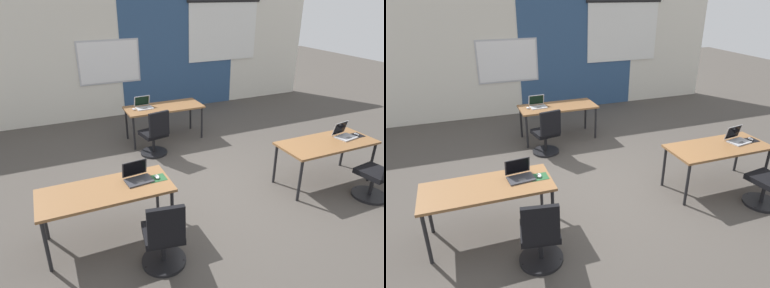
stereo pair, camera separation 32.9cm
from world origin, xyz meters
The scene contains 16 objects.
ground_plane centered at (0.00, 0.00, 0.00)m, with size 24.00×24.00×0.00m.
back_wall_assembly centered at (0.05, 4.20, 1.41)m, with size 10.00×0.27×2.80m.
desk_near_left centered at (-1.75, -0.60, 0.66)m, with size 1.60×0.70×0.72m.
desk_near_right centered at (1.75, -0.60, 0.66)m, with size 1.60×0.70×0.72m.
desk_far_center centered at (0.00, 2.20, 0.66)m, with size 1.60×0.70×0.72m.
laptop_far_left centered at (-0.41, 2.27, 0.77)m, with size 0.34×0.30×0.23m.
mouse_far_left centered at (-0.63, 2.22, 0.74)m, with size 0.09×0.11×0.03m.
chair_far_left centered at (-0.44, 1.50, 0.38)m, with size 0.52×0.57×0.92m.
laptop_near_left_inner centered at (-1.33, -0.53, 0.77)m, with size 0.36×0.31×0.24m.
mousepad_near_left_inner centered at (-1.09, -0.60, 0.72)m, with size 0.22×0.19×0.00m.
mouse_near_left_inner centered at (-1.09, -0.60, 0.74)m, with size 0.06×0.10×0.03m.
chair_near_left_inner centered at (-1.29, -1.36, 0.38)m, with size 0.52×0.57×0.92m.
laptop_near_right_end centered at (2.15, -0.55, 0.77)m, with size 0.37×0.32×0.23m.
mousepad_near_right_end centered at (2.39, -0.59, 0.72)m, with size 0.22×0.19×0.00m.
mouse_near_right_end centered at (2.39, -0.59, 0.74)m, with size 0.07×0.11×0.03m.
chair_near_right_end centered at (2.12, -1.33, 0.38)m, with size 0.52×0.56×0.92m.
Camera 1 is at (-2.24, -4.26, 2.90)m, focal length 31.97 mm.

